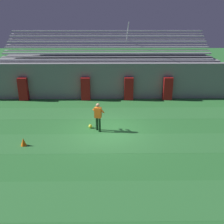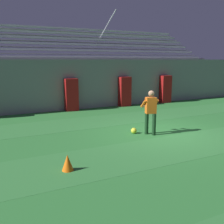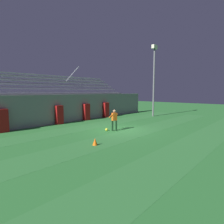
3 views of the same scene
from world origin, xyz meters
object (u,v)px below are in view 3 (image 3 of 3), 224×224
(padding_pillar_gate_right, at_px, (86,112))
(padding_pillar_far_right, at_px, (106,110))
(floodlight_pole, at_px, (154,72))
(padding_pillar_gate_left, at_px, (59,115))
(goalkeeper, at_px, (114,119))
(traffic_cone, at_px, (95,142))
(padding_pillar_far_left, at_px, (3,121))
(soccer_ball, at_px, (106,130))

(padding_pillar_gate_right, distance_m, padding_pillar_far_right, 3.06)
(floodlight_pole, bearing_deg, padding_pillar_gate_right, 153.88)
(padding_pillar_gate_left, height_order, padding_pillar_far_right, same)
(padding_pillar_far_right, relative_size, goalkeeper, 1.06)
(traffic_cone, bearing_deg, padding_pillar_far_right, 40.57)
(padding_pillar_far_right, bearing_deg, floodlight_pole, -39.16)
(padding_pillar_gate_left, height_order, padding_pillar_far_left, same)
(padding_pillar_far_left, relative_size, padding_pillar_far_right, 1.00)
(padding_pillar_gate_left, relative_size, padding_pillar_gate_right, 1.00)
(soccer_ball, bearing_deg, traffic_cone, -146.21)
(padding_pillar_gate_right, distance_m, soccer_ball, 6.17)
(soccer_ball, bearing_deg, padding_pillar_far_right, 43.95)
(padding_pillar_gate_left, height_order, traffic_cone, padding_pillar_gate_left)
(padding_pillar_gate_left, bearing_deg, padding_pillar_far_right, 0.00)
(floodlight_pole, bearing_deg, traffic_cone, -163.87)
(padding_pillar_far_left, relative_size, soccer_ball, 8.05)
(soccer_ball, bearing_deg, goalkeeper, -37.68)
(padding_pillar_far_right, distance_m, traffic_cone, 11.87)
(padding_pillar_gate_left, bearing_deg, traffic_cone, -108.49)
(goalkeeper, bearing_deg, floodlight_pole, 12.13)
(padding_pillar_gate_left, distance_m, padding_pillar_far_left, 4.86)
(padding_pillar_far_left, xyz_separation_m, goalkeeper, (6.05, -5.89, 0.07))
(goalkeeper, relative_size, soccer_ball, 7.59)
(padding_pillar_far_right, bearing_deg, soccer_ball, -136.05)
(padding_pillar_gate_right, relative_size, padding_pillar_far_left, 1.00)
(padding_pillar_gate_left, distance_m, traffic_cone, 8.16)
(padding_pillar_gate_left, bearing_deg, soccer_ball, -82.70)
(padding_pillar_far_left, height_order, floodlight_pole, floodlight_pole)
(padding_pillar_gate_right, relative_size, floodlight_pole, 0.20)
(padding_pillar_far_left, xyz_separation_m, soccer_ball, (5.56, -5.51, -0.78))
(goalkeeper, bearing_deg, traffic_cone, -154.18)
(floodlight_pole, xyz_separation_m, goalkeeper, (-9.86, -2.12, -4.47))
(padding_pillar_far_right, height_order, soccer_ball, padding_pillar_far_right)
(padding_pillar_far_right, relative_size, traffic_cone, 4.22)
(padding_pillar_far_right, relative_size, floodlight_pole, 0.20)
(padding_pillar_gate_right, height_order, goalkeeper, padding_pillar_gate_right)
(traffic_cone, bearing_deg, padding_pillar_far_left, 106.45)
(padding_pillar_far_left, height_order, goalkeeper, padding_pillar_far_left)
(goalkeeper, bearing_deg, padding_pillar_far_left, 135.77)
(padding_pillar_far_left, bearing_deg, traffic_cone, -73.55)
(padding_pillar_gate_right, bearing_deg, padding_pillar_far_left, 180.00)
(padding_pillar_far_left, distance_m, padding_pillar_far_right, 11.28)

